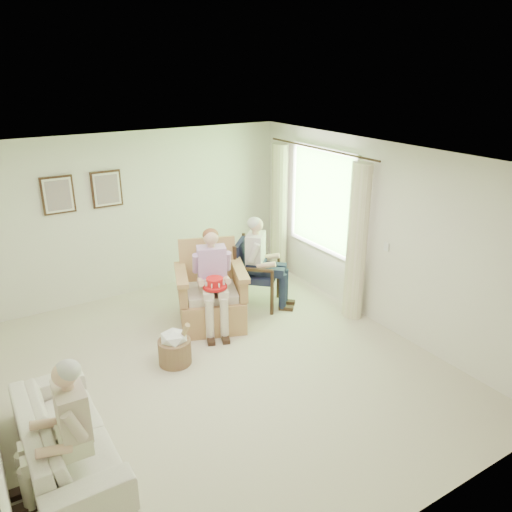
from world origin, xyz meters
The scene contains 18 objects.
floor centered at (0.00, 0.00, 0.00)m, with size 5.50×5.50×0.00m, color beige.
back_wall centered at (0.00, 2.75, 1.30)m, with size 5.00×0.04×2.60m, color silver.
front_wall centered at (0.00, -2.75, 1.30)m, with size 5.00×0.04×2.60m, color silver.
right_wall centered at (2.50, 0.00, 1.30)m, with size 0.04×5.50×2.60m, color silver.
ceiling centered at (0.00, 0.00, 2.60)m, with size 5.00×5.50×0.02m, color white.
window centered at (2.46, 1.20, 1.58)m, with size 0.13×2.50×1.63m.
curtain_left centered at (2.33, 0.22, 1.15)m, with size 0.34×0.34×2.30m, color beige.
curtain_right centered at (2.33, 2.18, 1.15)m, with size 0.34×0.34×2.30m, color beige.
framed_print_left centered at (-1.15, 2.71, 1.78)m, with size 0.45×0.05×0.55m.
framed_print_right centered at (-0.45, 2.71, 1.78)m, with size 0.45×0.05×0.55m.
wicker_armchair centered at (0.43, 1.13, 0.38)m, with size 0.93×0.92×1.19m.
wood_armchair centered at (1.33, 1.38, 0.56)m, with size 0.66×0.62×1.02m.
sofa centered at (-1.95, -0.56, 0.28)m, with size 0.75×1.91×0.56m, color silver.
person_wicker centered at (0.43, 0.97, 0.85)m, with size 0.40×0.63×1.42m.
person_dark centered at (1.33, 1.21, 0.82)m, with size 0.40×0.63×1.39m.
person_sofa centered at (-1.95, -0.95, 0.69)m, with size 0.42×0.63×1.23m.
red_hat centered at (0.34, 0.79, 0.77)m, with size 0.33×0.33×0.14m.
hatbox centered at (-0.43, 0.43, 0.24)m, with size 0.47×0.47×0.61m.
Camera 1 is at (-2.41, -4.70, 3.54)m, focal length 35.00 mm.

